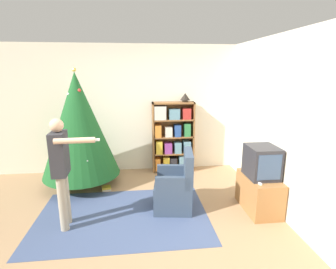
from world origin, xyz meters
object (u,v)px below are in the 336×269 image
(christmas_tree, at_px, (79,125))
(standing_person, at_px, (61,165))
(armchair, at_px, (176,189))
(television, at_px, (262,162))
(bookshelf, at_px, (173,139))
(table_lamp, at_px, (185,97))

(christmas_tree, distance_m, standing_person, 1.38)
(christmas_tree, bearing_deg, armchair, -33.24)
(television, bearing_deg, bookshelf, 121.86)
(bookshelf, relative_size, standing_person, 0.97)
(bookshelf, bearing_deg, table_lamp, 1.53)
(bookshelf, xyz_separation_m, armchair, (-0.16, -1.59, -0.38))
(table_lamp, bearing_deg, christmas_tree, -164.71)
(bookshelf, xyz_separation_m, table_lamp, (0.25, 0.01, 0.86))
(television, bearing_deg, table_lamp, 115.47)
(christmas_tree, xyz_separation_m, armchair, (1.60, -1.05, -0.82))
(standing_person, height_order, table_lamp, table_lamp)
(bookshelf, distance_m, standing_person, 2.56)
(bookshelf, distance_m, christmas_tree, 1.89)
(christmas_tree, xyz_separation_m, standing_person, (0.05, -1.35, -0.26))
(bookshelf, height_order, armchair, bookshelf)
(armchair, bearing_deg, table_lamp, 173.27)
(bookshelf, bearing_deg, armchair, -95.78)
(armchair, distance_m, standing_person, 1.67)
(christmas_tree, bearing_deg, table_lamp, 15.29)
(bookshelf, xyz_separation_m, christmas_tree, (-1.76, -0.54, 0.44))
(television, distance_m, standing_person, 2.81)
(bookshelf, height_order, table_lamp, table_lamp)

